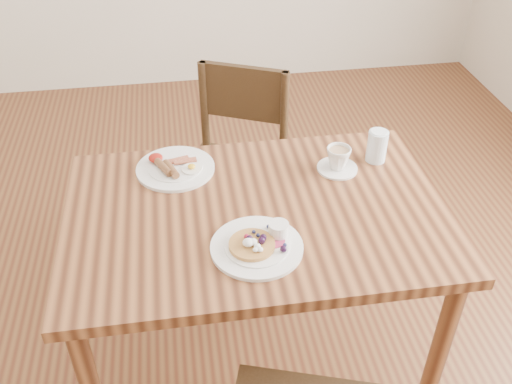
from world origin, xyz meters
TOP-DOWN VIEW (x-y plane):
  - ground at (0.00, 0.00)m, footprint 5.00×5.00m
  - dining_table at (0.00, 0.00)m, footprint 1.20×0.80m
  - chair_far at (0.01, 0.65)m, footprint 0.56×0.56m
  - pancake_plate at (-0.02, -0.18)m, footprint 0.27×0.27m
  - breakfast_plate at (-0.25, 0.26)m, footprint 0.27×0.27m
  - teacup_saucer at (0.31, 0.18)m, footprint 0.14×0.14m
  - water_glass at (0.46, 0.21)m, footprint 0.07×0.07m

SIDE VIEW (x-z plane):
  - ground at x=0.00m, z-range 0.00..0.00m
  - chair_far at x=0.01m, z-range 0.05..0.93m
  - dining_table at x=0.00m, z-range 0.28..1.03m
  - breakfast_plate at x=-0.25m, z-range 0.74..0.78m
  - pancake_plate at x=-0.02m, z-range 0.74..0.79m
  - teacup_saucer at x=0.31m, z-range 0.75..0.83m
  - water_glass at x=0.46m, z-range 0.75..0.86m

